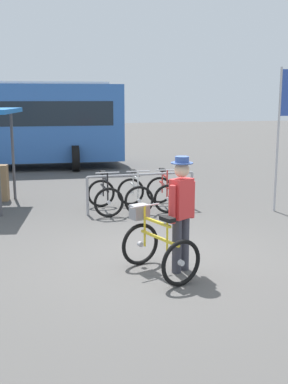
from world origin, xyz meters
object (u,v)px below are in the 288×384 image
at_px(banner_flag, 285,112).
at_px(racked_bike_white, 135,194).
at_px(racked_bike_black, 105,196).
at_px(racked_bike_red, 164,193).
at_px(featured_bicycle, 156,244).
at_px(person_with_featured_bike, 181,209).

bearing_deg(banner_flag, racked_bike_white, 162.61).
bearing_deg(racked_bike_black, banner_flag, -14.40).
xyz_separation_m(racked_bike_red, featured_bicycle, (-1.45, -3.95, 0.08)).
xyz_separation_m(person_with_featured_bike, banner_flag, (3.54, 2.99, 1.28)).
distance_m(racked_bike_red, featured_bicycle, 4.21).
bearing_deg(person_with_featured_bike, featured_bicycle, 175.66).
height_order(racked_bike_white, racked_bike_red, same).
height_order(racked_bike_white, banner_flag, banner_flag).
xyz_separation_m(racked_bike_white, racked_bike_red, (0.70, -0.00, -0.00)).
height_order(racked_bike_red, person_with_featured_bike, person_with_featured_bike).
distance_m(racked_bike_white, racked_bike_red, 0.70).
bearing_deg(banner_flag, racked_bike_red, 158.11).
height_order(racked_bike_red, featured_bicycle, same).
bearing_deg(banner_flag, racked_bike_black, 165.60).
xyz_separation_m(racked_bike_black, person_with_featured_bike, (0.32, -3.99, 0.58)).
bearing_deg(racked_bike_red, person_with_featured_bike, -105.11).
bearing_deg(featured_bicycle, person_with_featured_bike, -4.34).
relative_size(racked_bike_red, banner_flag, 0.36).
height_order(racked_bike_white, featured_bicycle, same).
height_order(racked_bike_black, racked_bike_white, same).
bearing_deg(featured_bicycle, banner_flag, 37.14).
distance_m(racked_bike_red, person_with_featured_bike, 4.17).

